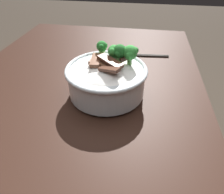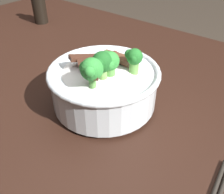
# 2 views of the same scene
# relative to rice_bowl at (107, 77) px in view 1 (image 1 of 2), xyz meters

# --- Properties ---
(dining_table) EXTENTS (1.47, 0.81, 0.81)m
(dining_table) POSITION_rel_rice_bowl_xyz_m (0.13, -0.10, -0.18)
(dining_table) COLOR black
(dining_table) RESTS_ON ground
(rice_bowl) EXTENTS (0.23, 0.23, 0.15)m
(rice_bowl) POSITION_rel_rice_bowl_xyz_m (0.00, 0.00, 0.00)
(rice_bowl) COLOR silver
(rice_bowl) RESTS_ON dining_table
(chopsticks_pair) EXTENTS (0.03, 0.21, 0.01)m
(chopsticks_pair) POSITION_rel_rice_bowl_xyz_m (-0.28, 0.10, -0.06)
(chopsticks_pair) COLOR #28231E
(chopsticks_pair) RESTS_ON dining_table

